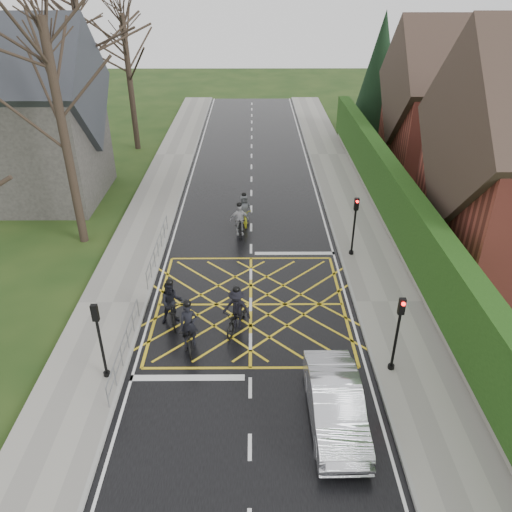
{
  "coord_description": "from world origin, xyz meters",
  "views": [
    {
      "loc": [
        0.13,
        -17.8,
        12.7
      ],
      "look_at": [
        0.24,
        1.99,
        1.3
      ],
      "focal_mm": 35.0,
      "sensor_mm": 36.0,
      "label": 1
    }
  ],
  "objects_px": {
    "cyclist_mid": "(237,313)",
    "car": "(335,404)",
    "cyclist_front": "(239,223)",
    "cyclist_lead": "(244,213)",
    "cyclist_rear": "(189,331)",
    "cyclist_back": "(172,307)"
  },
  "relations": [
    {
      "from": "cyclist_front",
      "to": "car",
      "type": "bearing_deg",
      "value": -83.14
    },
    {
      "from": "cyclist_front",
      "to": "cyclist_lead",
      "type": "xyz_separation_m",
      "value": [
        0.23,
        1.47,
        -0.06
      ]
    },
    {
      "from": "cyclist_rear",
      "to": "cyclist_front",
      "type": "xyz_separation_m",
      "value": [
        1.72,
        9.28,
        0.04
      ]
    },
    {
      "from": "cyclist_rear",
      "to": "car",
      "type": "distance_m",
      "value": 6.34
    },
    {
      "from": "cyclist_front",
      "to": "car",
      "type": "height_order",
      "value": "cyclist_front"
    },
    {
      "from": "cyclist_mid",
      "to": "cyclist_lead",
      "type": "relative_size",
      "value": 1.07
    },
    {
      "from": "cyclist_rear",
      "to": "cyclist_back",
      "type": "distance_m",
      "value": 1.7
    },
    {
      "from": "cyclist_mid",
      "to": "cyclist_back",
      "type": "bearing_deg",
      "value": -168.76
    },
    {
      "from": "cyclist_back",
      "to": "cyclist_mid",
      "type": "xyz_separation_m",
      "value": [
        2.67,
        -0.38,
        -0.06
      ]
    },
    {
      "from": "cyclist_rear",
      "to": "car",
      "type": "xyz_separation_m",
      "value": [
        5.06,
        -3.82,
        0.08
      ]
    },
    {
      "from": "cyclist_rear",
      "to": "cyclist_lead",
      "type": "height_order",
      "value": "cyclist_rear"
    },
    {
      "from": "cyclist_front",
      "to": "cyclist_mid",
      "type": "bearing_deg",
      "value": -96.88
    },
    {
      "from": "cyclist_mid",
      "to": "cyclist_lead",
      "type": "xyz_separation_m",
      "value": [
        0.15,
        9.67,
        -0.07
      ]
    },
    {
      "from": "cyclist_rear",
      "to": "cyclist_lead",
      "type": "relative_size",
      "value": 1.1
    },
    {
      "from": "cyclist_mid",
      "to": "car",
      "type": "relative_size",
      "value": 0.47
    },
    {
      "from": "cyclist_rear",
      "to": "cyclist_front",
      "type": "height_order",
      "value": "cyclist_rear"
    },
    {
      "from": "cyclist_mid",
      "to": "car",
      "type": "bearing_deg",
      "value": -37.1
    },
    {
      "from": "cyclist_lead",
      "to": "car",
      "type": "distance_m",
      "value": 14.9
    },
    {
      "from": "cyclist_back",
      "to": "cyclist_mid",
      "type": "distance_m",
      "value": 2.69
    },
    {
      "from": "cyclist_rear",
      "to": "cyclist_lead",
      "type": "distance_m",
      "value": 10.92
    },
    {
      "from": "cyclist_rear",
      "to": "cyclist_back",
      "type": "bearing_deg",
      "value": 111.85
    },
    {
      "from": "cyclist_rear",
      "to": "cyclist_back",
      "type": "xyz_separation_m",
      "value": [
        -0.87,
        1.46,
        0.11
      ]
    }
  ]
}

